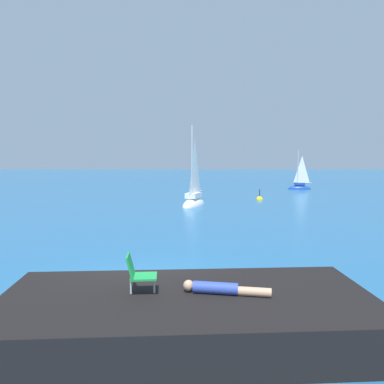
# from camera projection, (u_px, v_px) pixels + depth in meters

# --- Properties ---
(ground_plane) EXTENTS (160.00, 160.00, 0.00)m
(ground_plane) POSITION_uv_depth(u_px,v_px,m) (145.00, 284.00, 10.69)
(ground_plane) COLOR #236093
(shore_ledge) EXTENTS (7.59, 3.74, 0.88)m
(shore_ledge) POSITION_uv_depth(u_px,v_px,m) (187.00, 316.00, 7.53)
(shore_ledge) COLOR black
(shore_ledge) RESTS_ON ground
(boulder_seaward) EXTENTS (1.58, 1.45, 0.85)m
(boulder_seaward) POSITION_uv_depth(u_px,v_px,m) (253.00, 309.00, 8.96)
(boulder_seaward) COLOR black
(boulder_seaward) RESTS_ON ground
(boulder_inland) EXTENTS (1.42, 1.24, 0.72)m
(boulder_inland) POSITION_uv_depth(u_px,v_px,m) (132.00, 304.00, 9.21)
(boulder_inland) COLOR black
(boulder_inland) RESTS_ON ground
(sailboat_near) EXTENTS (2.24, 3.47, 6.25)m
(sailboat_near) POSITION_uv_depth(u_px,v_px,m) (194.00, 201.00, 26.95)
(sailboat_near) COLOR white
(sailboat_near) RESTS_ON ground
(sailboat_far) EXTENTS (2.48, 1.09, 4.52)m
(sailboat_far) POSITION_uv_depth(u_px,v_px,m) (300.00, 187.00, 39.72)
(sailboat_far) COLOR #193D99
(sailboat_far) RESTS_ON ground
(person_sunbather) EXTENTS (1.75, 0.49, 0.25)m
(person_sunbather) POSITION_uv_depth(u_px,v_px,m) (222.00, 289.00, 7.51)
(person_sunbather) COLOR #334CB2
(person_sunbather) RESTS_ON shore_ledge
(beach_chair) EXTENTS (0.63, 0.52, 0.80)m
(beach_chair) POSITION_uv_depth(u_px,v_px,m) (138.00, 272.00, 7.52)
(beach_chair) COLOR green
(beach_chair) RESTS_ON shore_ledge
(marker_buoy) EXTENTS (0.56, 0.56, 1.13)m
(marker_buoy) POSITION_uv_depth(u_px,v_px,m) (259.00, 200.00, 30.51)
(marker_buoy) COLOR yellow
(marker_buoy) RESTS_ON ground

